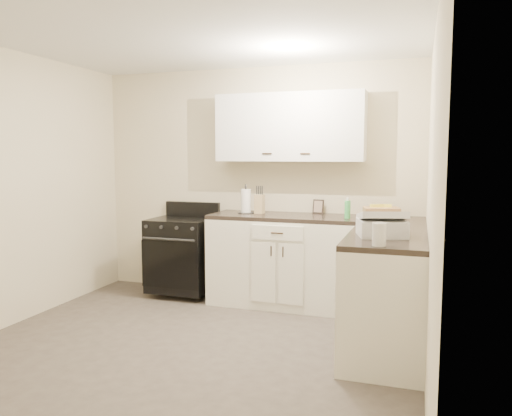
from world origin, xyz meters
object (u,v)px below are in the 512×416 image
(paper_towel, at_px, (246,201))
(wicker_basket, at_px, (381,213))
(knife_block, at_px, (259,204))
(countertop_grill, at_px, (382,228))
(stove, at_px, (182,254))

(paper_towel, height_order, wicker_basket, paper_towel)
(knife_block, height_order, countertop_grill, knife_block)
(paper_towel, relative_size, countertop_grill, 0.74)
(stove, bearing_deg, paper_towel, 4.41)
(knife_block, distance_m, paper_towel, 0.15)
(knife_block, xyz_separation_m, paper_towel, (-0.15, -0.02, 0.03))
(stove, distance_m, wicker_basket, 2.20)
(paper_towel, bearing_deg, stove, -175.59)
(stove, xyz_separation_m, countertop_grill, (2.21, -1.05, 0.54))
(knife_block, bearing_deg, countertop_grill, -36.39)
(knife_block, height_order, paper_towel, paper_towel)
(paper_towel, bearing_deg, knife_block, 6.25)
(countertop_grill, bearing_deg, wicker_basket, 79.29)
(paper_towel, xyz_separation_m, wicker_basket, (1.40, -0.03, -0.07))
(knife_block, xyz_separation_m, countertop_grill, (1.33, -1.13, -0.04))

